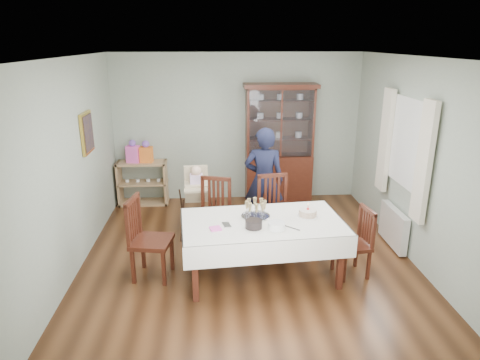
{
  "coord_description": "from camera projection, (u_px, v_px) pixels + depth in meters",
  "views": [
    {
      "loc": [
        -0.44,
        -5.26,
        2.89
      ],
      "look_at": [
        -0.09,
        0.2,
        1.1
      ],
      "focal_mm": 32.0,
      "sensor_mm": 36.0,
      "label": 1
    }
  ],
  "objects": [
    {
      "name": "high_chair",
      "position": [
        197.0,
        207.0,
        6.61
      ],
      "size": [
        0.52,
        0.52,
        1.1
      ],
      "rotation": [
        0.0,
        0.0,
        0.07
      ],
      "color": "black",
      "rests_on": "floor"
    },
    {
      "name": "picture_frame",
      "position": [
        87.0,
        133.0,
        6.02
      ],
      "size": [
        0.04,
        0.48,
        0.58
      ],
      "primitive_type": "cube",
      "color": "gold",
      "rests_on": "room_shell"
    },
    {
      "name": "birthday_cake",
      "position": [
        308.0,
        213.0,
        5.41
      ],
      "size": [
        0.26,
        0.26,
        0.18
      ],
      "color": "white",
      "rests_on": "dining_table"
    },
    {
      "name": "radiator",
      "position": [
        393.0,
        227.0,
        6.24
      ],
      "size": [
        0.1,
        0.8,
        0.55
      ],
      "primitive_type": "cube",
      "color": "white",
      "rests_on": "floor"
    },
    {
      "name": "gift_bag_pink",
      "position": [
        133.0,
        152.0,
        7.64
      ],
      "size": [
        0.25,
        0.19,
        0.42
      ],
      "color": "#FF5DC8",
      "rests_on": "sideboard"
    },
    {
      "name": "chair_end_right",
      "position": [
        352.0,
        255.0,
        5.48
      ],
      "size": [
        0.46,
        0.46,
        0.9
      ],
      "rotation": [
        0.0,
        0.0,
        -1.41
      ],
      "color": "#451D11",
      "rests_on": "floor"
    },
    {
      "name": "cake_knife",
      "position": [
        291.0,
        228.0,
        5.09
      ],
      "size": [
        0.2,
        0.19,
        0.01
      ],
      "primitive_type": "cube",
      "rotation": [
        0.0,
        0.0,
        -0.76
      ],
      "color": "silver",
      "rests_on": "dining_table"
    },
    {
      "name": "plate_stack_white",
      "position": [
        276.0,
        226.0,
        5.06
      ],
      "size": [
        0.21,
        0.21,
        0.09
      ],
      "primitive_type": "cylinder",
      "rotation": [
        0.0,
        0.0,
        -0.03
      ],
      "color": "white",
      "rests_on": "dining_table"
    },
    {
      "name": "plate_stack_dark",
      "position": [
        254.0,
        224.0,
        5.09
      ],
      "size": [
        0.25,
        0.25,
        0.1
      ],
      "primitive_type": "cylinder",
      "rotation": [
        0.0,
        0.0,
        -0.25
      ],
      "color": "black",
      "rests_on": "dining_table"
    },
    {
      "name": "floor",
      "position": [
        248.0,
        260.0,
        5.91
      ],
      "size": [
        5.0,
        5.0,
        0.0
      ],
      "primitive_type": "plane",
      "color": "#593319",
      "rests_on": "ground"
    },
    {
      "name": "window",
      "position": [
        408.0,
        143.0,
        5.85
      ],
      "size": [
        0.04,
        1.02,
        1.22
      ],
      "primitive_type": "cube",
      "color": "white",
      "rests_on": "room_shell"
    },
    {
      "name": "champagne_tray",
      "position": [
        256.0,
        212.0,
        5.39
      ],
      "size": [
        0.37,
        0.37,
        0.22
      ],
      "color": "silver",
      "rests_on": "dining_table"
    },
    {
      "name": "curtain_right",
      "position": [
        385.0,
        140.0,
        6.47
      ],
      "size": [
        0.07,
        0.3,
        1.55
      ],
      "primitive_type": "cube",
      "color": "silver",
      "rests_on": "room_shell"
    },
    {
      "name": "gift_bag_orange",
      "position": [
        146.0,
        153.0,
        7.65
      ],
      "size": [
        0.24,
        0.18,
        0.4
      ],
      "color": "orange",
      "rests_on": "sideboard"
    },
    {
      "name": "room_shell",
      "position": [
        245.0,
        131.0,
        5.89
      ],
      "size": [
        5.0,
        5.0,
        5.0
      ],
      "color": "#9EAA99",
      "rests_on": "floor"
    },
    {
      "name": "china_cabinet",
      "position": [
        279.0,
        143.0,
        7.75
      ],
      "size": [
        1.3,
        0.48,
        2.18
      ],
      "color": "#451D11",
      "rests_on": "floor"
    },
    {
      "name": "curtain_left",
      "position": [
        424.0,
        163.0,
        5.29
      ],
      "size": [
        0.07,
        0.3,
        1.55
      ],
      "primitive_type": "cube",
      "color": "silver",
      "rests_on": "room_shell"
    },
    {
      "name": "sideboard",
      "position": [
        143.0,
        183.0,
        7.85
      ],
      "size": [
        0.9,
        0.38,
        0.8
      ],
      "color": "tan",
      "rests_on": "floor"
    },
    {
      "name": "cutlery",
      "position": [
        224.0,
        225.0,
        5.18
      ],
      "size": [
        0.14,
        0.18,
        0.01
      ],
      "primitive_type": null,
      "rotation": [
        0.0,
        0.0,
        0.22
      ],
      "color": "silver",
      "rests_on": "dining_table"
    },
    {
      "name": "chair_far_left",
      "position": [
        213.0,
        229.0,
        6.13
      ],
      "size": [
        0.58,
        0.58,
        1.04
      ],
      "rotation": [
        0.0,
        0.0,
        -0.3
      ],
      "color": "#451D11",
      "rests_on": "floor"
    },
    {
      "name": "woman",
      "position": [
        264.0,
        181.0,
        6.58
      ],
      "size": [
        0.66,
        0.48,
        1.67
      ],
      "primitive_type": "imported",
      "rotation": [
        0.0,
        0.0,
        3.01
      ],
      "color": "black",
      "rests_on": "floor"
    },
    {
      "name": "chair_end_left",
      "position": [
        151.0,
        254.0,
        5.42
      ],
      "size": [
        0.55,
        0.55,
        1.06
      ],
      "rotation": [
        0.0,
        0.0,
        1.4
      ],
      "color": "#451D11",
      "rests_on": "floor"
    },
    {
      "name": "dining_table",
      "position": [
        262.0,
        248.0,
        5.41
      ],
      "size": [
        2.09,
        1.31,
        0.76
      ],
      "rotation": [
        0.0,
        0.0,
        0.08
      ],
      "color": "#451D11",
      "rests_on": "floor"
    },
    {
      "name": "napkin_stack",
      "position": [
        215.0,
        229.0,
        5.06
      ],
      "size": [
        0.16,
        0.16,
        0.02
      ],
      "primitive_type": "cube",
      "rotation": [
        0.0,
        0.0,
        0.24
      ],
      "color": "#FF5DC8",
      "rests_on": "dining_table"
    },
    {
      "name": "chair_far_right",
      "position": [
        275.0,
        226.0,
        6.25
      ],
      "size": [
        0.54,
        0.54,
        1.04
      ],
      "rotation": [
        0.0,
        0.0,
        0.18
      ],
      "color": "#451D11",
      "rests_on": "floor"
    }
  ]
}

